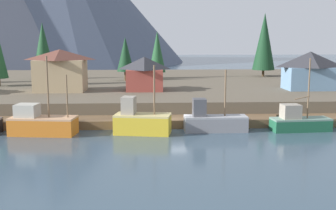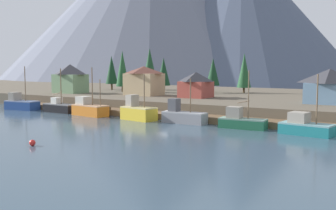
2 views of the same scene
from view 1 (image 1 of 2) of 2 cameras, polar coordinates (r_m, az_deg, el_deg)
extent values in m
cube|color=#384C5B|center=(68.86, -0.03, -0.14)|extent=(400.00, 400.00, 1.00)
cube|color=brown|center=(50.99, 0.97, -2.26)|extent=(80.00, 4.00, 1.00)
cylinder|color=brown|center=(51.81, -21.57, -2.39)|extent=(0.36, 0.36, 1.60)
cylinder|color=brown|center=(49.81, -12.81, -2.41)|extent=(0.36, 0.36, 1.60)
cylinder|color=brown|center=(49.06, -3.56, -2.37)|extent=(0.36, 0.36, 1.60)
cylinder|color=brown|center=(49.61, 5.72, -2.27)|extent=(0.36, 0.36, 1.60)
cylinder|color=brown|center=(51.40, 14.58, -2.12)|extent=(0.36, 0.36, 1.60)
cube|color=brown|center=(80.49, -0.45, 2.45)|extent=(400.00, 56.00, 2.50)
cube|color=#CC6B1E|center=(48.25, -16.52, -2.83)|extent=(7.40, 3.70, 1.77)
cube|color=tan|center=(48.07, -16.57, -1.68)|extent=(7.40, 3.70, 0.20)
cube|color=#B2AD9E|center=(48.58, -18.54, -0.70)|extent=(2.56, 2.38, 1.40)
cylinder|color=brown|center=(47.33, -15.99, 2.39)|extent=(0.19, 0.19, 6.66)
cylinder|color=brown|center=(46.77, -13.52, 1.16)|extent=(0.16, 0.16, 4.64)
cube|color=gold|center=(46.80, -3.45, -2.69)|extent=(6.49, 3.82, 1.99)
cube|color=tan|center=(46.59, -3.46, -1.37)|extent=(6.49, 3.82, 0.20)
cube|color=gray|center=(46.71, -5.35, -0.04)|extent=(1.69, 2.01, 1.93)
cylinder|color=brown|center=(45.94, -1.87, 2.03)|extent=(0.19, 0.19, 5.41)
cube|color=gray|center=(48.25, 6.44, -2.62)|extent=(7.10, 2.29, 1.57)
cube|color=#9F9FA2|center=(48.08, 6.46, -1.59)|extent=(7.10, 2.29, 0.20)
cube|color=#4C4C51|center=(47.63, 4.26, -0.31)|extent=(1.45, 1.60, 2.00)
cylinder|color=brown|center=(47.84, 7.77, 1.64)|extent=(0.19, 0.19, 5.25)
cube|color=#1E5B3D|center=(50.55, 17.51, -2.63)|extent=(6.81, 2.78, 1.27)
cube|color=gray|center=(50.42, 17.54, -1.81)|extent=(6.81, 2.78, 0.20)
cube|color=gray|center=(49.75, 16.27, -0.83)|extent=(2.13, 1.89, 1.61)
cylinder|color=brown|center=(50.23, 18.54, 2.15)|extent=(0.16, 0.16, 6.81)
cylinder|color=brown|center=(50.05, 17.72, 0.94)|extent=(1.80, 0.24, 0.48)
cube|color=#9E4238|center=(65.39, -3.20, 3.45)|extent=(5.53, 5.60, 3.27)
pyramid|color=#2D2D33|center=(65.19, -3.22, 5.72)|extent=(5.80, 5.88, 1.90)
cube|color=tan|center=(66.29, -14.33, 3.91)|extent=(7.36, 5.67, 4.77)
pyramid|color=brown|center=(66.10, -14.44, 6.64)|extent=(7.73, 5.95, 1.57)
cube|color=#6689A8|center=(69.74, 18.60, 3.44)|extent=(7.51, 4.96, 3.52)
pyramid|color=#2D2D33|center=(69.54, 18.73, 5.88)|extent=(7.89, 5.21, 2.42)
cylinder|color=#4C3823|center=(75.80, -16.37, 3.15)|extent=(0.50, 0.50, 1.39)
cone|color=#194223|center=(75.47, -16.56, 7.18)|extent=(3.97, 3.97, 9.28)
cylinder|color=#4C3823|center=(80.60, -5.76, 3.94)|extent=(0.50, 0.50, 1.76)
cone|color=#14381E|center=(80.34, -5.80, 6.87)|extent=(3.21, 3.21, 6.50)
cylinder|color=#4C3823|center=(86.58, -16.61, 3.77)|extent=(0.50, 0.50, 1.19)
cone|color=#14381E|center=(86.31, -16.74, 6.60)|extent=(3.63, 3.63, 7.38)
cylinder|color=#4C3823|center=(91.31, 12.76, 4.25)|extent=(0.50, 0.50, 1.41)
cone|color=#14381E|center=(91.03, 12.90, 8.39)|extent=(4.67, 4.67, 11.79)
cylinder|color=#4C3823|center=(84.84, -1.46, 4.06)|extent=(0.50, 0.50, 1.24)
cone|color=#1E4C28|center=(84.57, -1.47, 7.24)|extent=(3.32, 3.32, 8.18)
camera|label=2|loc=(40.76, 98.39, -3.60)|focal=43.98mm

